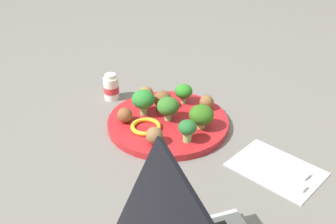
{
  "coord_description": "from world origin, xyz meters",
  "views": [
    {
      "loc": [
        0.51,
        -0.6,
        0.51
      ],
      "look_at": [
        0.0,
        0.0,
        0.04
      ],
      "focal_mm": 42.96,
      "sensor_mm": 36.0,
      "label": 1
    }
  ],
  "objects": [
    {
      "name": "knife",
      "position": [
        0.28,
        -0.0,
        0.01
      ],
      "size": [
        0.15,
        0.03,
        0.01
      ],
      "color": "white",
      "rests_on": "napkin"
    },
    {
      "name": "meatball_far_rim",
      "position": [
        0.04,
        -0.09,
        0.03
      ],
      "size": [
        0.04,
        0.04,
        0.04
      ],
      "primitive_type": "sphere",
      "color": "brown",
      "rests_on": "plate"
    },
    {
      "name": "fork",
      "position": [
        0.28,
        0.03,
        0.01
      ],
      "size": [
        0.12,
        0.03,
        0.01
      ],
      "color": "silver",
      "rests_on": "napkin"
    },
    {
      "name": "meatball_center",
      "position": [
        0.04,
        0.1,
        0.03
      ],
      "size": [
        0.03,
        0.03,
        0.03
      ],
      "primitive_type": "sphere",
      "color": "brown",
      "rests_on": "plate"
    },
    {
      "name": "meatball_near_rim",
      "position": [
        -0.07,
        -0.07,
        0.03
      ],
      "size": [
        0.03,
        0.03,
        0.03
      ],
      "primitive_type": "sphere",
      "color": "brown",
      "rests_on": "plate"
    },
    {
      "name": "meatball_front_right",
      "position": [
        -0.05,
        0.03,
        0.04
      ],
      "size": [
        0.04,
        0.04,
        0.04
      ],
      "primitive_type": "sphere",
      "color": "brown",
      "rests_on": "plate"
    },
    {
      "name": "pepper_ring_center",
      "position": [
        -0.01,
        -0.06,
        0.02
      ],
      "size": [
        0.09,
        0.09,
        0.01
      ],
      "primitive_type": "torus",
      "rotation": [
        0.0,
        0.0,
        5.85
      ],
      "color": "yellow",
      "rests_on": "plate"
    },
    {
      "name": "plate",
      "position": [
        0.0,
        0.0,
        0.01
      ],
      "size": [
        0.28,
        0.28,
        0.02
      ],
      "primitive_type": "cylinder",
      "color": "red",
      "rests_on": "ground_plane"
    },
    {
      "name": "broccoli_floret_front_right",
      "position": [
        0.09,
        -0.04,
        0.05
      ],
      "size": [
        0.04,
        0.04,
        0.05
      ],
      "color": "#8EC069",
      "rests_on": "plate"
    },
    {
      "name": "meatball_mid_right",
      "position": [
        -0.1,
        0.03,
        0.03
      ],
      "size": [
        0.04,
        0.04,
        0.04
      ],
      "primitive_type": "sphere",
      "color": "olive",
      "rests_on": "plate"
    },
    {
      "name": "ground_plane",
      "position": [
        0.0,
        0.0,
        0.0
      ],
      "size": [
        4.0,
        4.0,
        0.0
      ],
      "primitive_type": "plane",
      "color": "slate"
    },
    {
      "name": "broccoli_floret_far_rim",
      "position": [
        -0.06,
        -0.02,
        0.05
      ],
      "size": [
        0.05,
        0.05,
        0.06
      ],
      "color": "#90BE6F",
      "rests_on": "plate"
    },
    {
      "name": "napkin",
      "position": [
        0.27,
        0.01,
        0.0
      ],
      "size": [
        0.18,
        0.13,
        0.01
      ],
      "primitive_type": "cube",
      "rotation": [
        0.0,
        0.0,
        -0.06
      ],
      "color": "white",
      "rests_on": "ground_plane"
    },
    {
      "name": "yogurt_bottle",
      "position": [
        -0.2,
        0.01,
        0.03
      ],
      "size": [
        0.04,
        0.04,
        0.07
      ],
      "color": "white",
      "rests_on": "ground_plane"
    },
    {
      "name": "broccoli_floret_back_left",
      "position": [
        -0.02,
        0.09,
        0.05
      ],
      "size": [
        0.04,
        0.04,
        0.05
      ],
      "color": "#95CA7F",
      "rests_on": "plate"
    },
    {
      "name": "broccoli_floret_mid_left",
      "position": [
        0.0,
        0.0,
        0.05
      ],
      "size": [
        0.05,
        0.05,
        0.06
      ],
      "color": "#96C97D",
      "rests_on": "plate"
    },
    {
      "name": "broccoli_floret_back_right",
      "position": [
        0.08,
        0.02,
        0.05
      ],
      "size": [
        0.05,
        0.05,
        0.05
      ],
      "color": "#ACC668",
      "rests_on": "plate"
    }
  ]
}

